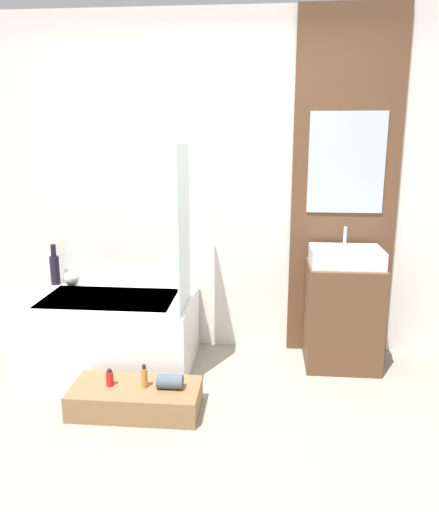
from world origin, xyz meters
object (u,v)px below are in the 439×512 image
object	(u,v)px
sink	(346,257)
vase_round_light	(72,278)
bottle_soap_primary	(110,378)
vase_tall_dark	(55,268)
wooden_step_bench	(136,398)
bottle_soap_secondary	(144,377)
bathtub	(111,330)

from	to	relation	value
sink	vase_round_light	world-z (taller)	sink
sink	bottle_soap_primary	size ratio (longest dim) A/B	4.62
sink	vase_tall_dark	size ratio (longest dim) A/B	1.54
vase_tall_dark	vase_round_light	world-z (taller)	vase_tall_dark
sink	vase_round_light	xyz separation A→B (m)	(-2.13, 0.14, -0.26)
bottle_soap_primary	wooden_step_bench	bearing A→B (deg)	-0.00
vase_round_light	bottle_soap_secondary	distance (m)	1.29
vase_round_light	bottle_soap_primary	distance (m)	1.17
bathtub	vase_tall_dark	distance (m)	0.73
wooden_step_bench	bathtub	bearing A→B (deg)	118.44
vase_tall_dark	bottle_soap_secondary	xyz separation A→B (m)	(0.95, -0.97, -0.42)
sink	vase_round_light	size ratio (longest dim) A/B	4.08
vase_tall_dark	bottle_soap_secondary	world-z (taller)	vase_tall_dark
bottle_soap_primary	bottle_soap_secondary	size ratio (longest dim) A/B	0.74
vase_round_light	sink	bearing A→B (deg)	-3.73
bathtub	bottle_soap_secondary	xyz separation A→B (m)	(0.42, -0.66, -0.03)
vase_round_light	bottle_soap_secondary	xyz separation A→B (m)	(0.81, -0.94, -0.35)
wooden_step_bench	bottle_soap_primary	xyz separation A→B (m)	(-0.16, 0.00, 0.13)
vase_tall_dark	bottle_soap_primary	size ratio (longest dim) A/B	2.99
vase_tall_dark	bottle_soap_primary	distance (m)	1.29
sink	bottle_soap_secondary	size ratio (longest dim) A/B	3.40
bathtub	wooden_step_bench	world-z (taller)	bathtub
bathtub	bottle_soap_primary	xyz separation A→B (m)	(0.20, -0.66, -0.05)
bathtub	bottle_soap_secondary	distance (m)	0.78
vase_tall_dark	vase_round_light	size ratio (longest dim) A/B	2.65
bottle_soap_secondary	bathtub	bearing A→B (deg)	122.36
bottle_soap_primary	vase_round_light	bearing A→B (deg)	121.89
vase_round_light	bottle_soap_secondary	world-z (taller)	vase_round_light
bottle_soap_primary	vase_tall_dark	bearing A→B (deg)	127.15
sink	bottle_soap_primary	xyz separation A→B (m)	(-1.54, -0.80, -0.63)
wooden_step_bench	bottle_soap_primary	distance (m)	0.21
wooden_step_bench	sink	size ratio (longest dim) A/B	1.58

